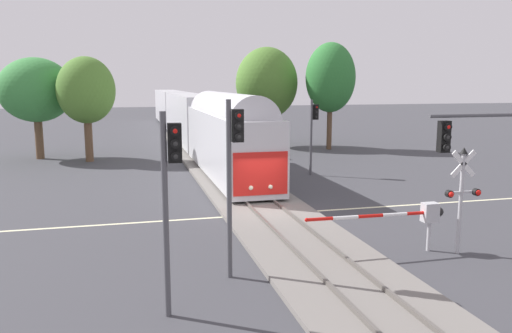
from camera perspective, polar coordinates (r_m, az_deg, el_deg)
The scene contains 14 objects.
ground_plane at distance 24.12m, azimuth 1.39°, elevation -5.34°, with size 220.00×220.00×0.00m, color #3D3D42.
road_centre_stripe at distance 24.12m, azimuth 1.39°, elevation -5.33°, with size 44.00×0.20×0.01m.
railway_track at distance 24.09m, azimuth 1.39°, elevation -5.12°, with size 4.40×80.00×0.32m.
commuter_train at distance 54.08m, azimuth -7.55°, elevation 5.68°, with size 3.04×63.35×5.16m.
crossing_gate_near at distance 19.43m, azimuth 17.47°, elevation -5.17°, with size 5.35×0.40×1.80m.
crossing_signal_mast at distance 19.54m, azimuth 21.98°, elevation -2.40°, with size 1.36×0.44×3.87m.
traffic_signal_near_left at distance 13.17m, azimuth -9.56°, elevation -1.68°, with size 0.53×0.38×5.41m.
traffic_signal_median at distance 15.66m, azimuth -2.54°, elevation 0.70°, with size 0.53×0.38×5.61m.
traffic_signal_far_side at distance 33.92m, azimuth 6.42°, elevation 4.63°, with size 0.53×0.38×5.00m.
traffic_signal_near_right at distance 18.45m, azimuth 25.52°, elevation 1.85°, with size 4.11×0.38×5.33m.
pine_left_background at distance 44.63m, azimuth -23.33°, elevation 7.81°, with size 5.78×5.78×8.08m.
elm_centre_background at distance 49.06m, azimuth 1.19°, elevation 9.26°, with size 5.86×5.86×9.42m.
oak_behind_train at distance 41.73m, azimuth -18.41°, elevation 8.02°, with size 4.40×4.40×8.09m.
oak_far_right at distance 47.55m, azimuth 8.30°, elevation 9.75°, with size 4.52×4.52×9.71m.
Camera 1 is at (-6.29, -22.47, 6.11)m, focal length 35.89 mm.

